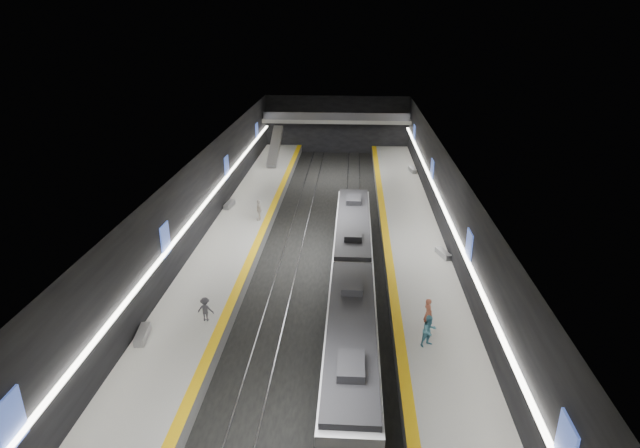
# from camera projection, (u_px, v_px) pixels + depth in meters

# --- Properties ---
(ground) EXTENTS (70.00, 70.00, 0.00)m
(ground) POSITION_uv_depth(u_px,v_px,m) (322.00, 255.00, 43.85)
(ground) COLOR black
(ground) RESTS_ON ground
(ceiling) EXTENTS (20.00, 70.00, 0.04)m
(ceiling) POSITION_uv_depth(u_px,v_px,m) (322.00, 160.00, 40.92)
(ceiling) COLOR beige
(ceiling) RESTS_ON wall_left
(wall_left) EXTENTS (0.04, 70.00, 8.00)m
(wall_left) POSITION_uv_depth(u_px,v_px,m) (198.00, 207.00, 42.98)
(wall_left) COLOR black
(wall_left) RESTS_ON ground
(wall_right) EXTENTS (0.04, 70.00, 8.00)m
(wall_right) POSITION_uv_depth(u_px,v_px,m) (449.00, 212.00, 41.80)
(wall_right) COLOR black
(wall_right) RESTS_ON ground
(wall_back) EXTENTS (20.00, 0.04, 8.00)m
(wall_back) POSITION_uv_depth(u_px,v_px,m) (337.00, 125.00, 74.90)
(wall_back) COLOR black
(wall_back) RESTS_ON ground
(platform_left) EXTENTS (5.00, 70.00, 1.00)m
(platform_left) POSITION_uv_depth(u_px,v_px,m) (231.00, 247.00, 44.11)
(platform_left) COLOR slate
(platform_left) RESTS_ON ground
(tile_surface_left) EXTENTS (5.00, 70.00, 0.02)m
(tile_surface_left) POSITION_uv_depth(u_px,v_px,m) (231.00, 241.00, 43.92)
(tile_surface_left) COLOR #B3B3AE
(tile_surface_left) RESTS_ON platform_left
(tactile_strip_left) EXTENTS (0.60, 70.00, 0.02)m
(tactile_strip_left) POSITION_uv_depth(u_px,v_px,m) (257.00, 242.00, 43.79)
(tactile_strip_left) COLOR yellow
(tactile_strip_left) RESTS_ON platform_left
(platform_right) EXTENTS (5.00, 70.00, 1.00)m
(platform_right) POSITION_uv_depth(u_px,v_px,m) (414.00, 252.00, 43.22)
(platform_right) COLOR slate
(platform_right) RESTS_ON ground
(tile_surface_right) EXTENTS (5.00, 70.00, 0.02)m
(tile_surface_right) POSITION_uv_depth(u_px,v_px,m) (415.00, 246.00, 43.04)
(tile_surface_right) COLOR #B3B3AE
(tile_surface_right) RESTS_ON platform_right
(tactile_strip_right) EXTENTS (0.60, 70.00, 0.02)m
(tactile_strip_right) POSITION_uv_depth(u_px,v_px,m) (387.00, 245.00, 43.16)
(tactile_strip_right) COLOR yellow
(tactile_strip_right) RESTS_ON platform_right
(rails) EXTENTS (6.52, 70.00, 0.12)m
(rails) POSITION_uv_depth(u_px,v_px,m) (322.00, 254.00, 43.83)
(rails) COLOR gray
(rails) RESTS_ON ground
(train) EXTENTS (2.69, 30.04, 3.60)m
(train) POSITION_uv_depth(u_px,v_px,m) (352.00, 284.00, 34.40)
(train) COLOR #0D1B31
(train) RESTS_ON ground
(ad_posters) EXTENTS (19.94, 53.50, 2.20)m
(ad_posters) POSITION_uv_depth(u_px,v_px,m) (323.00, 199.00, 43.13)
(ad_posters) COLOR #3C56B6
(ad_posters) RESTS_ON wall_left
(cove_light_left) EXTENTS (0.25, 68.60, 0.12)m
(cove_light_left) POSITION_uv_depth(u_px,v_px,m) (201.00, 209.00, 43.04)
(cove_light_left) COLOR white
(cove_light_left) RESTS_ON wall_left
(cove_light_right) EXTENTS (0.25, 68.60, 0.12)m
(cove_light_right) POSITION_uv_depth(u_px,v_px,m) (446.00, 214.00, 41.88)
(cove_light_right) COLOR white
(cove_light_right) RESTS_ON wall_right
(mezzanine_bridge) EXTENTS (20.00, 3.00, 1.50)m
(mezzanine_bridge) POSITION_uv_depth(u_px,v_px,m) (336.00, 120.00, 72.59)
(mezzanine_bridge) COLOR gray
(mezzanine_bridge) RESTS_ON wall_left
(escalator) EXTENTS (1.20, 7.50, 3.92)m
(escalator) POSITION_uv_depth(u_px,v_px,m) (275.00, 146.00, 67.38)
(escalator) COLOR #99999E
(escalator) RESTS_ON platform_left
(bench_left_near) EXTENTS (0.81, 2.03, 0.48)m
(bench_left_near) POSITION_uv_depth(u_px,v_px,m) (142.00, 335.00, 30.73)
(bench_left_near) COLOR #99999E
(bench_left_near) RESTS_ON platform_left
(bench_left_far) EXTENTS (0.77, 2.03, 0.48)m
(bench_left_far) POSITION_uv_depth(u_px,v_px,m) (229.00, 205.00, 51.71)
(bench_left_far) COLOR #99999E
(bench_left_far) RESTS_ON platform_left
(bench_right_near) EXTENTS (1.10, 1.92, 0.45)m
(bench_right_near) POSITION_uv_depth(u_px,v_px,m) (443.00, 254.00, 41.16)
(bench_right_near) COLOR #99999E
(bench_right_near) RESTS_ON platform_right
(bench_right_far) EXTENTS (0.84, 2.06, 0.49)m
(bench_right_far) POSITION_uv_depth(u_px,v_px,m) (412.00, 170.00, 63.30)
(bench_right_far) COLOR #99999E
(bench_right_far) RESTS_ON platform_right
(passenger_right_a) EXTENTS (0.71, 0.84, 1.96)m
(passenger_right_a) POSITION_uv_depth(u_px,v_px,m) (428.00, 314.00, 31.43)
(passenger_right_a) COLOR #C06347
(passenger_right_a) RESTS_ON platform_right
(passenger_right_b) EXTENTS (1.16, 1.10, 1.90)m
(passenger_right_b) POSITION_uv_depth(u_px,v_px,m) (429.00, 331.00, 29.79)
(passenger_right_b) COLOR #4F94AD
(passenger_right_b) RESTS_ON platform_right
(passenger_left_a) EXTENTS (0.79, 1.24, 1.97)m
(passenger_left_a) POSITION_uv_depth(u_px,v_px,m) (259.00, 210.00, 48.18)
(passenger_left_a) COLOR silver
(passenger_left_a) RESTS_ON platform_left
(passenger_left_b) EXTENTS (1.04, 0.65, 1.55)m
(passenger_left_b) POSITION_uv_depth(u_px,v_px,m) (205.00, 309.00, 32.31)
(passenger_left_b) COLOR #44434B
(passenger_left_b) RESTS_ON platform_left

